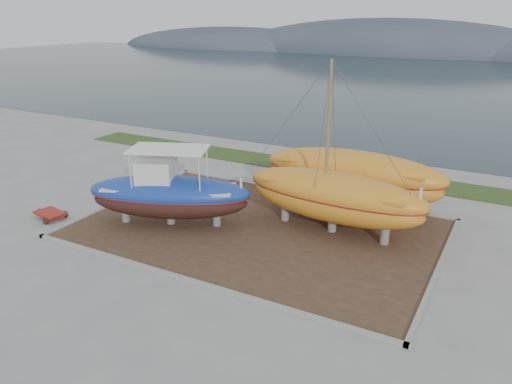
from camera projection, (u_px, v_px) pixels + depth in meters
The scene contains 11 objects.
ground at pixel (216, 261), 22.87m from camera, with size 140.00×140.00×0.00m, color gray.
dirt_patch at pixel (258, 229), 26.16m from camera, with size 18.00×12.00×0.06m, color #422D1E.
curb_frame at pixel (258, 228), 26.14m from camera, with size 18.60×12.60×0.15m, color gray, non-canonical shape.
grass_strip at pixel (334, 171), 35.63m from camera, with size 44.00×3.00×0.08m, color #284219.
sea at pixel (452, 82), 80.55m from camera, with size 260.00×100.00×0.04m, color #182A30, non-canonical shape.
mountain_ridge at pixel (486, 56), 125.87m from camera, with size 200.00×36.00×20.00m, color #333D49, non-canonical shape.
blue_caique at pixel (169, 187), 26.09m from camera, with size 8.64×2.70×4.16m, color #193B9C, non-canonical shape.
white_dinghy at pixel (174, 187), 30.47m from camera, with size 3.88×1.45×1.17m, color silver, non-canonical shape.
orange_sailboat at pixel (336, 150), 24.38m from camera, with size 9.60×2.83×8.63m, color orange, non-canonical shape.
orange_bare_hull at pixel (352, 182), 28.02m from camera, with size 10.31×3.09×3.38m, color orange, non-canonical shape.
red_trailer at pixel (50, 215), 27.51m from camera, with size 2.58×1.29×0.37m, color maroon, non-canonical shape.
Camera 1 is at (11.41, -17.01, 10.82)m, focal length 35.00 mm.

